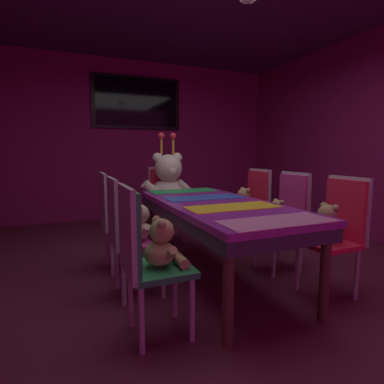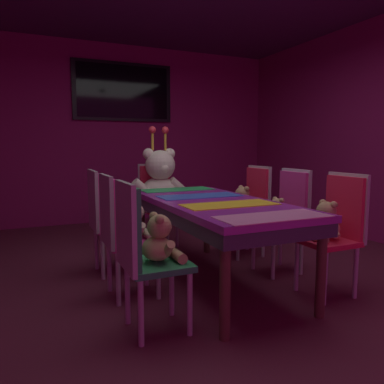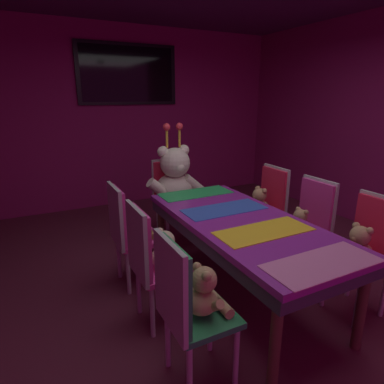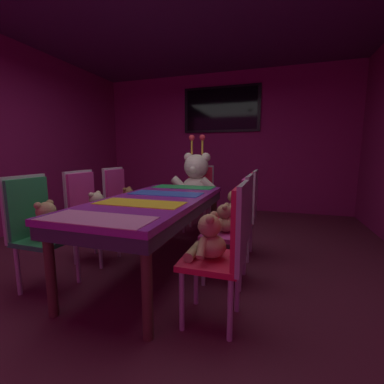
{
  "view_description": "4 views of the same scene",
  "coord_description": "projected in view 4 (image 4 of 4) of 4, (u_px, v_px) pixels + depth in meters",
  "views": [
    {
      "loc": [
        -1.26,
        -2.44,
        1.19
      ],
      "look_at": [
        0.05,
        0.71,
        0.74
      ],
      "focal_mm": 28.87,
      "sensor_mm": 36.0,
      "label": 1
    },
    {
      "loc": [
        -1.48,
        -2.85,
        1.2
      ],
      "look_at": [
        0.18,
        0.86,
        0.71
      ],
      "focal_mm": 35.14,
      "sensor_mm": 36.0,
      "label": 2
    },
    {
      "loc": [
        -1.55,
        -2.11,
        1.74
      ],
      "look_at": [
        -0.09,
        0.76,
        0.79
      ],
      "focal_mm": 30.78,
      "sensor_mm": 36.0,
      "label": 3
    },
    {
      "loc": [
        1.11,
        -2.23,
        1.17
      ],
      "look_at": [
        0.17,
        0.66,
        0.71
      ],
      "focal_mm": 24.14,
      "sensor_mm": 36.0,
      "label": 4
    }
  ],
  "objects": [
    {
      "name": "ground_plane",
      "position": [
        156.0,
        270.0,
        2.61
      ],
      "size": [
        7.9,
        7.9,
        0.0
      ],
      "primitive_type": "plane",
      "color": "#591E33"
    },
    {
      "name": "wall_back",
      "position": [
        222.0,
        142.0,
        5.41
      ],
      "size": [
        5.2,
        0.12,
        2.8
      ],
      "primitive_type": "cube",
      "color": "#8C1959",
      "rests_on": "ground_plane"
    },
    {
      "name": "banquet_table",
      "position": [
        155.0,
        207.0,
        2.51
      ],
      "size": [
        0.9,
        2.02,
        0.75
      ],
      "color": "purple",
      "rests_on": "ground_plane"
    },
    {
      "name": "chair_left_0",
      "position": [
        34.0,
        221.0,
        2.21
      ],
      "size": [
        0.42,
        0.41,
        0.98
      ],
      "color": "#268C4C",
      "rests_on": "ground_plane"
    },
    {
      "name": "teddy_left_0",
      "position": [
        48.0,
        222.0,
        2.17
      ],
      "size": [
        0.26,
        0.34,
        0.32
      ],
      "color": "tan",
      "rests_on": "chair_left_0"
    },
    {
      "name": "chair_left_1",
      "position": [
        86.0,
        207.0,
        2.8
      ],
      "size": [
        0.42,
        0.41,
        0.98
      ],
      "color": "#CC338C",
      "rests_on": "ground_plane"
    },
    {
      "name": "teddy_left_1",
      "position": [
        97.0,
        208.0,
        2.76
      ],
      "size": [
        0.25,
        0.33,
        0.31
      ],
      "color": "beige",
      "rests_on": "chair_left_1"
    },
    {
      "name": "chair_left_2",
      "position": [
        119.0,
        197.0,
        3.38
      ],
      "size": [
        0.42,
        0.41,
        0.98
      ],
      "color": "#CC338C",
      "rests_on": "ground_plane"
    },
    {
      "name": "teddy_left_2",
      "position": [
        129.0,
        199.0,
        3.34
      ],
      "size": [
        0.23,
        0.3,
        0.28
      ],
      "color": "olive",
      "rests_on": "chair_left_2"
    },
    {
      "name": "chair_right_0",
      "position": [
        230.0,
        241.0,
        1.7
      ],
      "size": [
        0.42,
        0.41,
        0.98
      ],
      "rotation": [
        0.0,
        0.0,
        3.14
      ],
      "color": "red",
      "rests_on": "ground_plane"
    },
    {
      "name": "teddy_right_0",
      "position": [
        209.0,
        239.0,
        1.75
      ],
      "size": [
        0.26,
        0.33,
        0.32
      ],
      "rotation": [
        0.0,
        0.0,
        3.14
      ],
      "color": "tan",
      "rests_on": "chair_right_0"
    },
    {
      "name": "chair_right_1",
      "position": [
        239.0,
        218.0,
        2.29
      ],
      "size": [
        0.42,
        0.41,
        0.98
      ],
      "rotation": [
        0.0,
        0.0,
        3.14
      ],
      "color": "#CC338C",
      "rests_on": "ground_plane"
    },
    {
      "name": "teddy_right_1",
      "position": [
        223.0,
        220.0,
        2.34
      ],
      "size": [
        0.22,
        0.28,
        0.26
      ],
      "rotation": [
        0.0,
        0.0,
        3.14
      ],
      "color": "tan",
      "rests_on": "chair_right_1"
    },
    {
      "name": "chair_right_2",
      "position": [
        247.0,
        205.0,
        2.87
      ],
      "size": [
        0.42,
        0.41,
        0.98
      ],
      "rotation": [
        0.0,
        0.0,
        3.14
      ],
      "color": "red",
      "rests_on": "ground_plane"
    },
    {
      "name": "teddy_right_2",
      "position": [
        234.0,
        205.0,
        2.92
      ],
      "size": [
        0.26,
        0.33,
        0.31
      ],
      "rotation": [
        0.0,
        0.0,
        3.14
      ],
      "color": "tan",
      "rests_on": "chair_right_2"
    },
    {
      "name": "throne_chair",
      "position": [
        199.0,
        191.0,
        3.97
      ],
      "size": [
        0.41,
        0.42,
        0.98
      ],
      "rotation": [
        0.0,
        0.0,
        -1.57
      ],
      "color": "red",
      "rests_on": "ground_plane"
    },
    {
      "name": "king_teddy_bear",
      "position": [
        196.0,
        181.0,
        3.78
      ],
      "size": [
        0.76,
        0.59,
        0.98
      ],
      "rotation": [
        0.0,
        0.0,
        -1.57
      ],
      "color": "silver",
      "rests_on": "throne_chair"
    },
    {
      "name": "wall_tv",
      "position": [
        221.0,
        109.0,
        5.23
      ],
      "size": [
        1.56,
        0.06,
        0.9
      ],
      "color": "black"
    }
  ]
}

